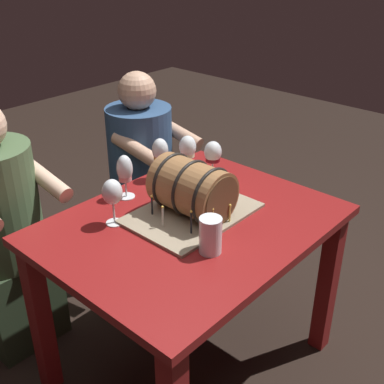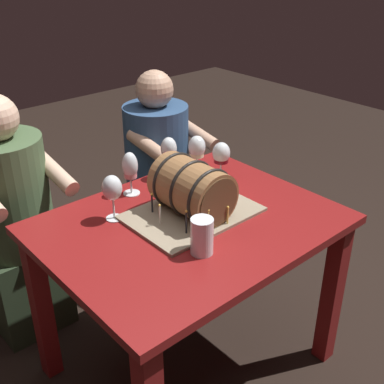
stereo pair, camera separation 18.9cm
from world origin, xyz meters
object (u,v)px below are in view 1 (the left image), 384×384
(wine_glass_white, at_px, (188,148))
(person_seated_right, at_px, (142,181))
(wine_glass_rose, at_px, (125,171))
(wine_glass_red, at_px, (213,153))
(wine_glass_amber, at_px, (160,152))
(barrel_cake, at_px, (192,191))
(wine_glass_empty, at_px, (112,193))
(dining_table, at_px, (191,249))
(beer_pint, at_px, (210,237))
(person_seated_left, at_px, (4,238))

(wine_glass_white, distance_m, person_seated_right, 0.58)
(wine_glass_rose, distance_m, wine_glass_red, 0.41)
(wine_glass_amber, bearing_deg, barrel_cake, -114.58)
(wine_glass_empty, bearing_deg, dining_table, -44.71)
(wine_glass_red, bearing_deg, dining_table, -152.19)
(wine_glass_empty, xyz_separation_m, wine_glass_red, (0.55, -0.02, -0.01))
(wine_glass_rose, height_order, person_seated_right, person_seated_right)
(dining_table, relative_size, barrel_cake, 2.23)
(wine_glass_rose, relative_size, beer_pint, 1.42)
(wine_glass_red, distance_m, person_seated_right, 0.66)
(wine_glass_white, relative_size, wine_glass_rose, 0.99)
(wine_glass_red, bearing_deg, wine_glass_rose, 158.28)
(wine_glass_red, bearing_deg, person_seated_left, 143.71)
(person_seated_left, bearing_deg, wine_glass_amber, -32.69)
(wine_glass_empty, height_order, person_seated_left, person_seated_left)
(wine_glass_empty, height_order, person_seated_right, person_seated_right)
(wine_glass_white, relative_size, wine_glass_red, 1.05)
(wine_glass_empty, distance_m, wine_glass_amber, 0.42)
(wine_glass_empty, bearing_deg, person_seated_right, 40.60)
(dining_table, height_order, person_seated_right, person_seated_right)
(dining_table, height_order, person_seated_left, person_seated_left)
(wine_glass_white, height_order, wine_glass_empty, wine_glass_white)
(beer_pint, bearing_deg, barrel_cake, 55.92)
(wine_glass_red, height_order, beer_pint, wine_glass_red)
(wine_glass_amber, distance_m, person_seated_left, 0.78)
(person_seated_left, bearing_deg, wine_glass_red, -36.29)
(person_seated_right, bearing_deg, wine_glass_rose, -138.03)
(barrel_cake, xyz_separation_m, person_seated_right, (0.37, 0.71, -0.33))
(wine_glass_white, relative_size, beer_pint, 1.40)
(wine_glass_empty, xyz_separation_m, beer_pint, (0.10, -0.39, -0.07))
(dining_table, xyz_separation_m, wine_glass_empty, (-0.21, 0.21, 0.26))
(wine_glass_rose, height_order, wine_glass_red, wine_glass_rose)
(barrel_cake, xyz_separation_m, person_seated_left, (-0.45, 0.71, -0.31))
(person_seated_right, bearing_deg, wine_glass_amber, -120.31)
(person_seated_left, bearing_deg, wine_glass_rose, -47.12)
(barrel_cake, distance_m, person_seated_left, 0.89)
(wine_glass_rose, relative_size, person_seated_right, 0.17)
(wine_glass_white, relative_size, wine_glass_empty, 1.01)
(person_seated_left, bearing_deg, beer_pint, -71.94)
(person_seated_left, bearing_deg, person_seated_right, -0.01)
(wine_glass_amber, relative_size, wine_glass_red, 1.08)
(barrel_cake, distance_m, wine_glass_rose, 0.31)
(wine_glass_red, distance_m, beer_pint, 0.59)
(beer_pint, bearing_deg, wine_glass_empty, 104.11)
(wine_glass_white, distance_m, person_seated_left, 0.90)
(dining_table, height_order, wine_glass_rose, wine_glass_rose)
(beer_pint, xyz_separation_m, person_seated_right, (0.52, 0.92, -0.29))
(dining_table, xyz_separation_m, person_seated_right, (0.41, 0.74, -0.10))
(wine_glass_amber, bearing_deg, wine_glass_rose, -175.07)
(dining_table, relative_size, person_seated_right, 0.97)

